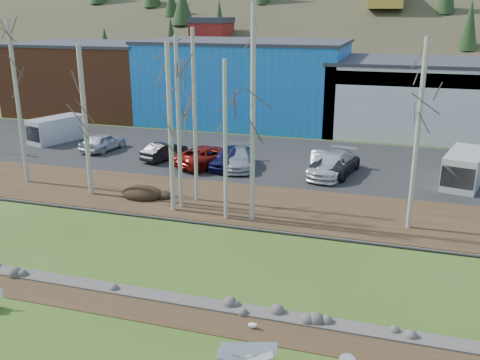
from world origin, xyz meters
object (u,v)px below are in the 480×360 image
(car_4, at_px, (230,157))
(car_2, at_px, (208,156))
(car_0, at_px, (103,142))
(car_1, at_px, (164,151))
(seagull, at_px, (253,325))
(van_grey, at_px, (55,130))
(car_3, at_px, (238,158))
(car_5, at_px, (322,159))
(car_6, at_px, (336,163))
(van_white, at_px, (464,169))
(car_9, at_px, (101,142))
(car_7, at_px, (332,165))
(car_8, at_px, (104,142))
(bench_damaged, at_px, (246,356))

(car_4, bearing_deg, car_2, -172.86)
(car_0, distance_m, car_1, 6.13)
(seagull, height_order, van_grey, van_grey)
(car_3, xyz_separation_m, car_5, (5.93, 1.51, 0.02))
(car_4, bearing_deg, car_0, 176.97)
(car_4, distance_m, car_5, 6.69)
(car_6, distance_m, van_white, 8.36)
(car_1, distance_m, car_9, 6.31)
(car_6, height_order, car_7, car_7)
(car_4, xyz_separation_m, car_6, (7.60, 0.87, -0.04))
(car_1, height_order, car_4, car_4)
(car_7, xyz_separation_m, car_8, (-18.88, 1.59, -0.08))
(car_1, xyz_separation_m, car_7, (12.93, -0.47, 0.13))
(seagull, distance_m, car_5, 21.04)
(bench_damaged, relative_size, car_6, 0.36)
(van_grey, bearing_deg, car_3, 8.53)
(car_3, xyz_separation_m, car_9, (-12.30, 1.68, -0.00))
(car_5, distance_m, van_grey, 23.74)
(car_6, distance_m, car_7, 0.75)
(car_4, height_order, car_7, car_7)
(car_6, relative_size, van_white, 0.98)
(seagull, height_order, car_0, car_0)
(car_3, bearing_deg, car_2, 168.15)
(car_1, height_order, van_white, van_white)
(car_2, distance_m, van_grey, 15.85)
(car_5, relative_size, car_7, 0.82)
(seagull, bearing_deg, car_1, 139.08)
(car_7, bearing_deg, car_0, -173.22)
(car_7, height_order, car_9, car_7)
(car_0, bearing_deg, car_1, 177.93)
(car_4, bearing_deg, car_1, 179.16)
(seagull, height_order, car_3, car_3)
(car_8, bearing_deg, car_5, -172.03)
(car_0, xyz_separation_m, car_9, (-0.19, 0.00, 0.00))
(car_7, bearing_deg, bench_damaged, -77.85)
(bench_damaged, height_order, van_grey, van_grey)
(car_1, bearing_deg, car_8, 7.83)
(van_white, bearing_deg, van_grey, -170.95)
(bench_damaged, height_order, seagull, bench_damaged)
(car_0, relative_size, car_8, 1.00)
(van_white, bearing_deg, car_7, -163.62)
(car_5, distance_m, car_8, 17.98)
(bench_damaged, bearing_deg, car_4, 92.91)
(car_6, height_order, car_8, car_6)
(bench_damaged, xyz_separation_m, car_6, (-0.02, 22.47, 0.46))
(car_3, xyz_separation_m, van_white, (15.38, 0.49, 0.38))
(car_1, bearing_deg, seagull, 141.00)
(bench_damaged, distance_m, van_white, 23.69)
(bench_damaged, distance_m, car_2, 23.48)
(car_0, relative_size, car_4, 0.92)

